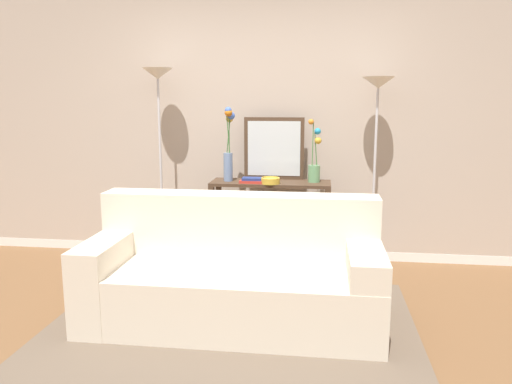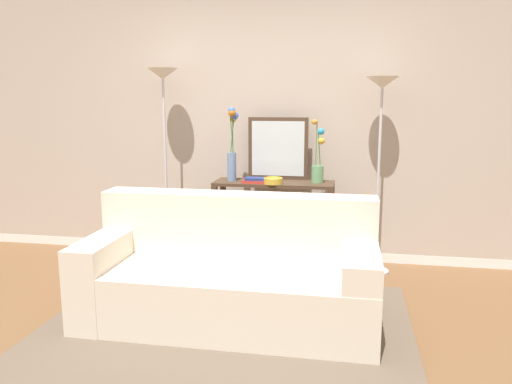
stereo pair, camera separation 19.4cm
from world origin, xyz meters
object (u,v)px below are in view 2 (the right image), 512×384
Objects in this scene: vase_tall_flowers at (232,146)px; book_row_under_console at (248,259)px; floor_lamp_left at (164,112)px; fruit_bowl at (273,181)px; floor_lamp_right at (381,121)px; wall_mirror at (278,149)px; console_table at (274,209)px; vase_short_flowers at (318,164)px; book_stack at (255,180)px; couch at (230,277)px.

vase_tall_flowers is 1.10m from book_row_under_console.
floor_lamp_left is 10.82× the size of fruit_bowl.
floor_lamp_right is 0.97m from wall_mirror.
wall_mirror reaches higher than console_table.
floor_lamp_right is 3.06× the size of vase_short_flowers.
console_table is 4.98× the size of book_stack.
vase_tall_flowers is 0.39m from book_stack.
vase_tall_flowers is (-1.33, -0.03, -0.24)m from floor_lamp_right.
floor_lamp_right is (1.07, 1.22, 1.07)m from couch.
floor_lamp_right is at bearing 5.00° from book_stack.
floor_lamp_left is at bearing 179.45° from console_table.
vase_short_flowers is 2.60× the size of book_stack.
couch is 1.48m from vase_tall_flowers.
book_row_under_console is (0.81, -0.01, -1.40)m from floor_lamp_left.
couch reaches higher than console_table.
console_table reaches higher than book_row_under_console.
floor_lamp_right reaches higher than console_table.
floor_lamp_left is 2.71× the size of vase_tall_flowers.
console_table is 1.62× the size of vase_tall_flowers.
floor_lamp_right reaches higher than fruit_bowl.
book_row_under_console is at bearing 135.19° from book_stack.
floor_lamp_left is (-1.05, 0.01, 0.90)m from console_table.
floor_lamp_right is (0.94, 0.01, 0.83)m from console_table.
vase_tall_flowers is (-0.40, -0.17, 0.03)m from wall_mirror.
vase_short_flowers is at bearing 11.38° from book_stack.
fruit_bowl is (-0.39, -0.14, -0.14)m from vase_short_flowers.
floor_lamp_left is 1.13m from wall_mirror.
vase_short_flowers is at bearing -18.25° from wall_mirror.
vase_tall_flowers reaches higher than fruit_bowl.
wall_mirror reaches higher than book_stack.
vase_tall_flowers is at bearing 165.89° from fruit_bowl.
wall_mirror is at bearing 30.63° from book_row_under_console.
floor_lamp_left is at bearing 177.75° from vase_tall_flowers.
console_table is 1.89× the size of wall_mirror.
vase_tall_flowers is at bearing -176.90° from vase_short_flowers.
floor_lamp_left is 1.61m from book_row_under_console.
wall_mirror is (1.07, 0.14, -0.34)m from floor_lamp_left.
book_row_under_console is at bearing -177.61° from vase_short_flowers.
couch reaches higher than book_row_under_console.
floor_lamp_right reaches higher than wall_mirror.
fruit_bowl is at bearing -24.40° from book_row_under_console.
vase_short_flowers reaches higher than console_table.
console_table is at bearing -95.12° from wall_mirror.
book_stack is at bearing -175.00° from floor_lamp_right.
floor_lamp_right is at bearing 48.63° from couch.
wall_mirror is 1.02× the size of vase_short_flowers.
vase_tall_flowers is at bearing -2.25° from floor_lamp_left.
floor_lamp_right is at bearing 0.00° from floor_lamp_left.
floor_lamp_left is at bearing 173.86° from book_stack.
floor_lamp_left is 1.23m from fruit_bowl.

